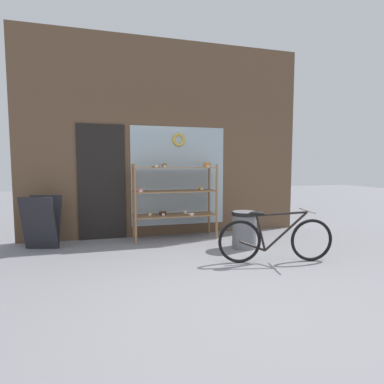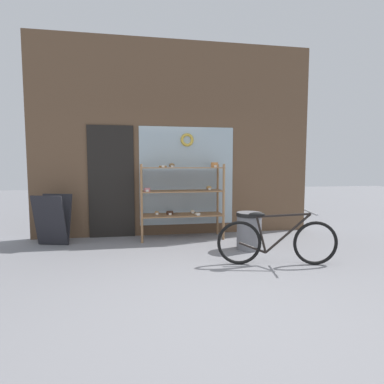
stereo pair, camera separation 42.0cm
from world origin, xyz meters
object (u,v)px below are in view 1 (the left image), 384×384
object	(u,v)px
sandwich_board	(42,222)
trash_bin	(244,228)
display_case	(175,193)
bicycle	(275,239)

from	to	relation	value
sandwich_board	trash_bin	bearing A→B (deg)	1.55
display_case	bicycle	distance (m)	2.08
display_case	bicycle	xyz separation A→B (m)	(1.07, -1.70, -0.53)
sandwich_board	trash_bin	distance (m)	3.31
bicycle	trash_bin	xyz separation A→B (m)	(-0.10, 0.79, -0.00)
bicycle	sandwich_board	world-z (taller)	sandwich_board
bicycle	trash_bin	distance (m)	0.80
display_case	sandwich_board	world-z (taller)	display_case
display_case	trash_bin	distance (m)	1.43
display_case	sandwich_board	size ratio (longest dim) A/B	1.77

